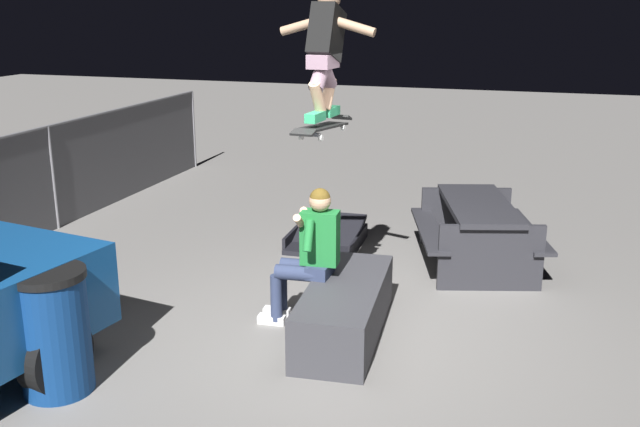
% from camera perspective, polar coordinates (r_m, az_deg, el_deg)
% --- Properties ---
extents(ground_plane, '(40.00, 40.00, 0.00)m').
position_cam_1_polar(ground_plane, '(6.65, 1.58, -9.72)').
color(ground_plane, slate).
extents(ledge_box_main, '(1.78, 0.79, 0.49)m').
position_cam_1_polar(ledge_box_main, '(6.58, 1.98, -7.64)').
color(ledge_box_main, '#38383D').
rests_on(ledge_box_main, ground).
extents(person_sitting_on_ledge, '(0.60, 0.77, 1.33)m').
position_cam_1_polar(person_sitting_on_ledge, '(6.63, -0.90, -2.87)').
color(person_sitting_on_ledge, '#2D3856').
rests_on(person_sitting_on_ledge, ground).
extents(skateboard, '(1.03, 0.27, 0.13)m').
position_cam_1_polar(skateboard, '(6.45, 0.23, 6.90)').
color(skateboard, black).
extents(skater_airborne, '(0.63, 0.89, 1.12)m').
position_cam_1_polar(skater_airborne, '(6.42, 0.43, 13.03)').
color(skater_airborne, '#2D9E66').
extents(kicker_ramp, '(1.09, 0.93, 0.38)m').
position_cam_1_polar(kicker_ramp, '(9.03, 0.50, -2.10)').
color(kicker_ramp, black).
rests_on(kicker_ramp, ground).
extents(picnic_table_back, '(2.01, 1.77, 0.75)m').
position_cam_1_polar(picnic_table_back, '(8.41, 12.38, -0.78)').
color(picnic_table_back, '#28282D').
rests_on(picnic_table_back, ground).
extents(trash_bin, '(0.57, 0.57, 1.00)m').
position_cam_1_polar(trash_bin, '(5.95, -20.36, -8.75)').
color(trash_bin, navy).
rests_on(trash_bin, ground).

